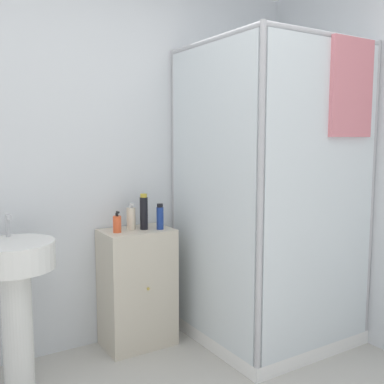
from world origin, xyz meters
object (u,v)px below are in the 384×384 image
at_px(shampoo_bottle_tall_black, 144,212).
at_px(lotion_bottle_white, 131,218).
at_px(sink, 15,285).
at_px(soap_dispenser, 117,224).
at_px(shampoo_bottle_blue, 160,217).

height_order(shampoo_bottle_tall_black, lotion_bottle_white, shampoo_bottle_tall_black).
bearing_deg(lotion_bottle_white, shampoo_bottle_tall_black, -31.90).
bearing_deg(shampoo_bottle_tall_black, lotion_bottle_white, 148.10).
distance_m(sink, soap_dispenser, 0.72).
relative_size(soap_dispenser, lotion_bottle_white, 0.79).
xyz_separation_m(sink, shampoo_bottle_blue, (0.94, 0.07, 0.28)).
distance_m(sink, lotion_bottle_white, 0.84).
bearing_deg(shampoo_bottle_tall_black, sink, -171.38).
distance_m(shampoo_bottle_tall_black, lotion_bottle_white, 0.10).
xyz_separation_m(shampoo_bottle_blue, lotion_bottle_white, (-0.17, 0.10, -0.01)).
bearing_deg(shampoo_bottle_blue, lotion_bottle_white, 149.05).
height_order(soap_dispenser, shampoo_bottle_blue, shampoo_bottle_blue).
height_order(shampoo_bottle_blue, lotion_bottle_white, lotion_bottle_white).
bearing_deg(shampoo_bottle_tall_black, soap_dispenser, 179.69).
height_order(sink, shampoo_bottle_tall_black, shampoo_bottle_tall_black).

